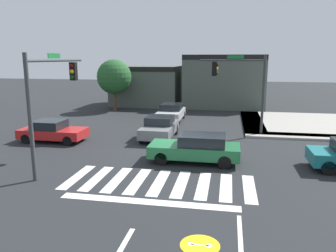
% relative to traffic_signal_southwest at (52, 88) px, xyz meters
% --- Properties ---
extents(ground_plane, '(120.00, 120.00, 0.00)m').
position_rel_traffic_signal_southwest_xyz_m(ground_plane, '(5.37, 3.34, -3.85)').
color(ground_plane, '#232628').
extents(crosswalk_near, '(8.05, 3.08, 0.01)m').
position_rel_traffic_signal_southwest_xyz_m(crosswalk_near, '(5.37, -1.16, -3.84)').
color(crosswalk_near, silver).
rests_on(crosswalk_near, ground_plane).
extents(bike_detector_marking, '(1.15, 1.15, 0.01)m').
position_rel_traffic_signal_southwest_xyz_m(bike_detector_marking, '(7.53, -5.70, -3.84)').
color(bike_detector_marking, yellow).
rests_on(bike_detector_marking, ground_plane).
extents(curb_corner_northeast, '(10.00, 10.60, 0.15)m').
position_rel_traffic_signal_southwest_xyz_m(curb_corner_northeast, '(13.86, 12.76, -3.77)').
color(curb_corner_northeast, '#9E998E').
rests_on(curb_corner_northeast, ground_plane).
extents(storefront_row, '(16.42, 6.08, 5.57)m').
position_rel_traffic_signal_southwest_xyz_m(storefront_row, '(4.29, 22.24, -1.28)').
color(storefront_row, '#4C564C').
rests_on(storefront_row, ground_plane).
extents(traffic_signal_southwest, '(0.32, 5.23, 5.47)m').
position_rel_traffic_signal_southwest_xyz_m(traffic_signal_southwest, '(0.00, 0.00, 0.00)').
color(traffic_signal_southwest, '#383A3D').
rests_on(traffic_signal_southwest, ground_plane).
extents(traffic_signal_northeast, '(4.38, 0.32, 5.44)m').
position_rel_traffic_signal_southwest_xyz_m(traffic_signal_northeast, '(8.93, 8.73, -0.06)').
color(traffic_signal_northeast, '#383A3D').
rests_on(traffic_signal_northeast, ground_plane).
extents(car_red, '(4.13, 1.91, 1.35)m').
position_rel_traffic_signal_southwest_xyz_m(car_red, '(-2.84, 4.62, -3.17)').
color(car_red, red).
rests_on(car_red, ground_plane).
extents(car_silver, '(1.95, 4.15, 1.42)m').
position_rel_traffic_signal_southwest_xyz_m(car_silver, '(3.39, 13.06, -3.12)').
color(car_silver, '#B7BABF').
rests_on(car_silver, ground_plane).
extents(car_green, '(4.58, 1.90, 1.45)m').
position_rel_traffic_signal_southwest_xyz_m(car_green, '(6.64, 2.00, -3.10)').
color(car_green, '#1E6638').
rests_on(car_green, ground_plane).
extents(car_gray, '(1.94, 4.19, 1.47)m').
position_rel_traffic_signal_southwest_xyz_m(car_gray, '(3.75, 6.62, -3.10)').
color(car_gray, slate).
rests_on(car_gray, ground_plane).
extents(roadside_tree, '(3.43, 3.43, 5.12)m').
position_rel_traffic_signal_southwest_xyz_m(roadside_tree, '(-3.13, 17.34, -0.46)').
color(roadside_tree, '#4C3823').
rests_on(roadside_tree, ground_plane).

